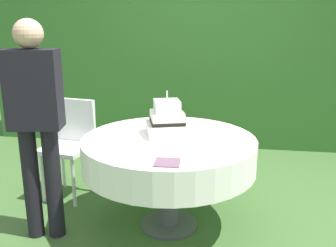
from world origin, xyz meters
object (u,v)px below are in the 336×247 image
object	(u,v)px
serving_plate_near	(234,146)
standing_person	(36,117)
wedding_cake	(168,121)
serving_plate_left	(131,156)
serving_plate_far	(211,131)
napkin_stack	(167,162)
garden_chair	(71,138)
cake_table	(169,153)

from	to	relation	value
serving_plate_near	standing_person	bearing A→B (deg)	-173.76
wedding_cake	standing_person	bearing A→B (deg)	-156.52
wedding_cake	standing_person	world-z (taller)	standing_person
wedding_cake	serving_plate_left	world-z (taller)	wedding_cake
standing_person	serving_plate_far	bearing A→B (deg)	21.73
wedding_cake	serving_plate_far	distance (m)	0.36
serving_plate_near	standing_person	xyz separation A→B (m)	(-1.38, -0.15, 0.19)
napkin_stack	serving_plate_left	bearing A→B (deg)	164.82
garden_chair	standing_person	bearing A→B (deg)	-83.80
cake_table	garden_chair	bearing A→B (deg)	155.49
wedding_cake	garden_chair	distance (m)	1.06
cake_table	napkin_stack	size ratio (longest dim) A/B	8.33
serving_plate_far	standing_person	world-z (taller)	standing_person
cake_table	garden_chair	size ratio (longest dim) A/B	1.48
cake_table	serving_plate_near	distance (m)	0.51
cake_table	serving_plate_left	world-z (taller)	serving_plate_left
serving_plate_left	napkin_stack	world-z (taller)	serving_plate_left
cake_table	napkin_stack	bearing A→B (deg)	-82.57
cake_table	serving_plate_near	size ratio (longest dim) A/B	10.71
cake_table	serving_plate_far	bearing A→B (deg)	33.54
cake_table	garden_chair	distance (m)	1.08
cake_table	napkin_stack	xyz separation A→B (m)	(0.07, -0.51, 0.13)
serving_plate_near	garden_chair	xyz separation A→B (m)	(-1.46, 0.58, -0.20)
cake_table	serving_plate_near	bearing A→B (deg)	-15.00
wedding_cake	serving_plate_near	distance (m)	0.56
serving_plate_near	napkin_stack	xyz separation A→B (m)	(-0.41, -0.38, -0.00)
cake_table	serving_plate_left	bearing A→B (deg)	-112.32
standing_person	serving_plate_left	bearing A→B (deg)	-12.83
napkin_stack	standing_person	world-z (taller)	standing_person
serving_plate_left	garden_chair	distance (m)	1.21
serving_plate_far	serving_plate_left	bearing A→B (deg)	-127.10
wedding_cake	standing_person	size ratio (longest dim) A/B	0.25
standing_person	wedding_cake	bearing A→B (deg)	23.48
cake_table	napkin_stack	distance (m)	0.53
cake_table	wedding_cake	distance (m)	0.25
cake_table	serving_plate_far	size ratio (longest dim) A/B	9.10
serving_plate_near	serving_plate_far	bearing A→B (deg)	117.14
serving_plate_far	wedding_cake	bearing A→B (deg)	-163.06
serving_plate_near	garden_chair	world-z (taller)	garden_chair
cake_table	serving_plate_near	xyz separation A→B (m)	(0.48, -0.13, 0.13)
cake_table	napkin_stack	world-z (taller)	napkin_stack
napkin_stack	garden_chair	xyz separation A→B (m)	(-1.05, 0.96, -0.20)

